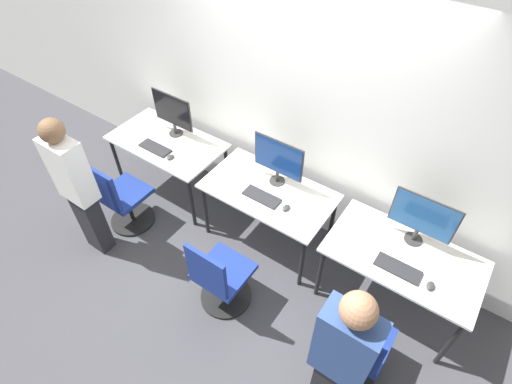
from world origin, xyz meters
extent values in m
plane|color=#3D3D42|center=(0.00, 0.00, 0.00)|extent=(20.00, 20.00, 0.00)
cube|color=silver|center=(0.00, 0.82, 1.40)|extent=(12.00, 0.05, 2.80)
cube|color=silver|center=(-1.33, 0.35, 0.70)|extent=(1.24, 0.70, 0.02)
cylinder|color=black|center=(-1.90, 0.05, 0.34)|extent=(0.04, 0.04, 0.69)
cylinder|color=black|center=(-0.76, 0.05, 0.34)|extent=(0.04, 0.04, 0.69)
cylinder|color=black|center=(-1.90, 0.65, 0.34)|extent=(0.04, 0.04, 0.69)
cylinder|color=black|center=(-0.76, 0.65, 0.34)|extent=(0.04, 0.04, 0.69)
cylinder|color=#2D2D2D|center=(-1.33, 0.50, 0.72)|extent=(0.15, 0.15, 0.01)
cylinder|color=#2D2D2D|center=(-1.33, 0.50, 0.79)|extent=(0.04, 0.04, 0.12)
cube|color=#2D2D2D|center=(-1.33, 0.51, 1.02)|extent=(0.52, 0.01, 0.37)
cube|color=black|center=(-1.33, 0.50, 1.02)|extent=(0.49, 0.01, 0.35)
cube|color=#262628|center=(-1.33, 0.18, 0.72)|extent=(0.36, 0.14, 0.02)
ellipsoid|color=#333333|center=(-1.09, 0.16, 0.73)|extent=(0.06, 0.09, 0.03)
cylinder|color=black|center=(-1.36, -0.30, 0.01)|extent=(0.48, 0.48, 0.03)
cylinder|color=black|center=(-1.36, -0.30, 0.22)|extent=(0.04, 0.04, 0.37)
cube|color=navy|center=(-1.36, -0.30, 0.43)|extent=(0.44, 0.44, 0.05)
cube|color=navy|center=(-1.36, -0.50, 0.67)|extent=(0.40, 0.04, 0.44)
cube|color=#232328|center=(-1.38, -0.72, 0.37)|extent=(0.25, 0.16, 0.73)
cube|color=white|center=(-1.38, -0.72, 1.05)|extent=(0.36, 0.20, 0.64)
sphere|color=brown|center=(-1.38, -0.72, 1.48)|extent=(0.21, 0.21, 0.21)
cube|color=silver|center=(0.00, 0.35, 0.70)|extent=(1.24, 0.70, 0.02)
cylinder|color=black|center=(-0.57, 0.05, 0.34)|extent=(0.04, 0.04, 0.69)
cylinder|color=black|center=(0.57, 0.05, 0.34)|extent=(0.04, 0.04, 0.69)
cylinder|color=black|center=(-0.57, 0.65, 0.34)|extent=(0.04, 0.04, 0.69)
cylinder|color=black|center=(0.57, 0.65, 0.34)|extent=(0.04, 0.04, 0.69)
cylinder|color=#2D2D2D|center=(0.00, 0.50, 0.72)|extent=(0.15, 0.15, 0.01)
cylinder|color=#2D2D2D|center=(0.00, 0.50, 0.79)|extent=(0.04, 0.04, 0.12)
cube|color=#2D2D2D|center=(0.00, 0.50, 1.02)|extent=(0.52, 0.01, 0.37)
cube|color=navy|center=(0.00, 0.49, 1.02)|extent=(0.49, 0.01, 0.35)
cube|color=#262628|center=(0.00, 0.23, 0.72)|extent=(0.36, 0.14, 0.02)
ellipsoid|color=#333333|center=(0.26, 0.24, 0.73)|extent=(0.06, 0.09, 0.03)
cylinder|color=black|center=(0.08, -0.47, 0.01)|extent=(0.48, 0.48, 0.03)
cylinder|color=black|center=(0.08, -0.47, 0.22)|extent=(0.04, 0.04, 0.37)
cube|color=navy|center=(0.08, -0.47, 0.43)|extent=(0.44, 0.44, 0.05)
cube|color=navy|center=(0.08, -0.67, 0.67)|extent=(0.40, 0.04, 0.44)
cube|color=silver|center=(1.33, 0.35, 0.70)|extent=(1.24, 0.70, 0.02)
cylinder|color=black|center=(0.76, 0.05, 0.34)|extent=(0.04, 0.04, 0.69)
cylinder|color=black|center=(1.90, 0.05, 0.34)|extent=(0.04, 0.04, 0.69)
cylinder|color=black|center=(0.76, 0.65, 0.34)|extent=(0.04, 0.04, 0.69)
cylinder|color=black|center=(1.90, 0.65, 0.34)|extent=(0.04, 0.04, 0.69)
cylinder|color=#2D2D2D|center=(1.33, 0.55, 0.72)|extent=(0.15, 0.15, 0.01)
cylinder|color=#2D2D2D|center=(1.33, 0.55, 0.79)|extent=(0.04, 0.04, 0.12)
cube|color=#2D2D2D|center=(1.33, 0.56, 1.02)|extent=(0.52, 0.01, 0.37)
cube|color=navy|center=(1.33, 0.55, 1.02)|extent=(0.49, 0.01, 0.35)
cube|color=#262628|center=(1.33, 0.20, 0.72)|extent=(0.36, 0.14, 0.02)
ellipsoid|color=#333333|center=(1.59, 0.18, 0.73)|extent=(0.06, 0.09, 0.03)
cylinder|color=black|center=(1.31, -0.35, 0.01)|extent=(0.48, 0.48, 0.03)
cylinder|color=black|center=(1.31, -0.35, 0.22)|extent=(0.04, 0.04, 0.37)
cube|color=navy|center=(1.31, -0.35, 0.43)|extent=(0.44, 0.44, 0.05)
cube|color=navy|center=(1.31, -0.55, 0.67)|extent=(0.40, 0.04, 0.44)
cube|color=navy|center=(1.28, -0.77, 1.05)|extent=(0.36, 0.20, 0.64)
sphere|color=#9E7051|center=(1.28, -0.77, 1.48)|extent=(0.21, 0.21, 0.21)
camera|label=1|loc=(1.42, -1.91, 3.39)|focal=28.00mm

